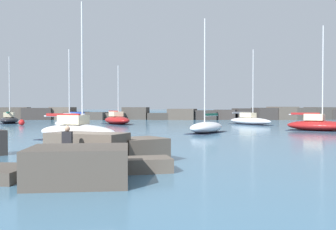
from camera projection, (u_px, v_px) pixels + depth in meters
ground_plane at (88, 165)px, 15.33m from camera, size 600.00×600.00×0.00m
open_sea_beyond at (162, 113)px, 129.06m from camera, size 400.00×116.00×0.01m
breakwater_jetty at (167, 114)px, 68.97m from camera, size 69.06×6.88×2.36m
foreground_rocks at (77, 156)px, 14.13m from camera, size 10.26×8.82×1.32m
sailboat_moored_1 at (9, 119)px, 52.67m from camera, size 3.71×5.68×9.47m
sailboat_moored_2 at (72, 123)px, 39.36m from camera, size 5.63×5.64×8.43m
sailboat_moored_3 at (207, 127)px, 33.87m from camera, size 4.45×5.77×10.24m
sailboat_moored_4 at (117, 120)px, 50.49m from camera, size 5.37×6.58×7.87m
sailboat_moored_5 at (317, 124)px, 36.70m from camera, size 6.28×5.26×10.24m
sailboat_moored_6 at (250, 120)px, 49.45m from camera, size 5.44×6.94×9.83m
sailboat_moored_7 at (77, 131)px, 26.40m from camera, size 6.74×4.73×9.69m
mooring_buoy_orange_near at (22, 122)px, 47.63m from camera, size 0.74×0.74×0.94m
person_on_rocks at (67, 146)px, 13.90m from camera, size 0.36×0.22×1.68m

